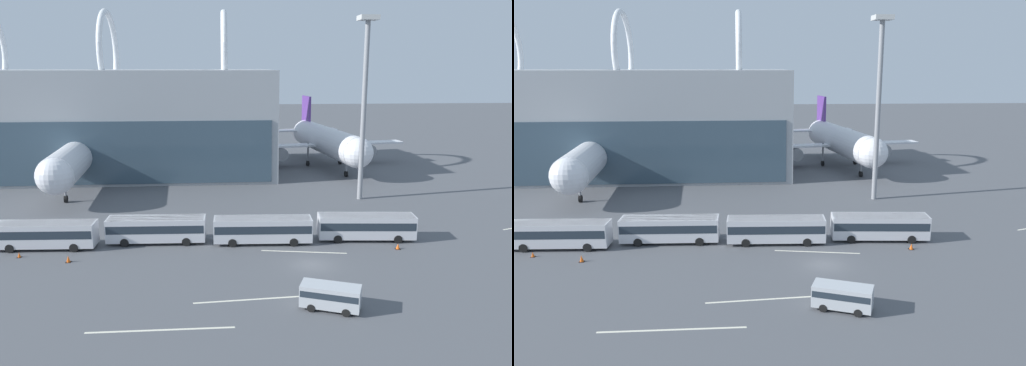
% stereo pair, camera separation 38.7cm
% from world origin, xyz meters
% --- Properties ---
extents(ground_plane, '(440.00, 440.00, 0.00)m').
position_xyz_m(ground_plane, '(0.00, 0.00, 0.00)').
color(ground_plane, '#515459').
extents(airliner_at_gate_near, '(39.27, 38.43, 15.59)m').
position_xyz_m(airliner_at_gate_near, '(-33.90, 38.75, 5.26)').
color(airliner_at_gate_near, white).
rests_on(airliner_at_gate_near, ground_plane).
extents(airliner_at_gate_far, '(34.65, 35.10, 13.66)m').
position_xyz_m(airliner_at_gate_far, '(12.63, 51.83, 5.31)').
color(airliner_at_gate_far, white).
rests_on(airliner_at_gate_far, ground_plane).
extents(shuttle_bus_0, '(11.58, 3.26, 3.08)m').
position_xyz_m(shuttle_bus_0, '(-29.55, 7.07, 1.82)').
color(shuttle_bus_0, silver).
rests_on(shuttle_bus_0, ground_plane).
extents(shuttle_bus_1, '(11.56, 3.16, 3.08)m').
position_xyz_m(shuttle_bus_1, '(-17.06, 8.05, 1.82)').
color(shuttle_bus_1, silver).
rests_on(shuttle_bus_1, ground_plane).
extents(shuttle_bus_2, '(11.58, 3.28, 3.08)m').
position_xyz_m(shuttle_bus_2, '(-4.58, 6.99, 1.82)').
color(shuttle_bus_2, silver).
rests_on(shuttle_bus_2, ground_plane).
extents(shuttle_bus_3, '(11.65, 3.66, 3.08)m').
position_xyz_m(shuttle_bus_3, '(7.90, 7.22, 1.82)').
color(shuttle_bus_3, silver).
rests_on(shuttle_bus_3, ground_plane).
extents(service_van_foreground, '(5.49, 3.73, 2.20)m').
position_xyz_m(service_van_foreground, '(-0.23, -9.85, 1.30)').
color(service_van_foreground, '#B2B7BC').
rests_on(service_van_foreground, ground_plane).
extents(floodlight_mast, '(2.75, 2.75, 27.56)m').
position_xyz_m(floodlight_mast, '(12.39, 25.77, 16.86)').
color(floodlight_mast, gray).
rests_on(floodlight_mast, ground_plane).
extents(lane_stripe_0, '(11.86, 0.26, 0.01)m').
position_xyz_m(lane_stripe_0, '(-14.46, -12.31, 0.00)').
color(lane_stripe_0, silver).
rests_on(lane_stripe_0, ground_plane).
extents(lane_stripe_2, '(11.93, 1.03, 0.01)m').
position_xyz_m(lane_stripe_2, '(-6.14, -7.51, 0.00)').
color(lane_stripe_2, silver).
rests_on(lane_stripe_2, ground_plane).
extents(lane_stripe_4, '(9.50, 1.85, 0.01)m').
position_xyz_m(lane_stripe_4, '(-0.21, 3.71, 0.00)').
color(lane_stripe_4, silver).
rests_on(lane_stripe_4, ground_plane).
extents(traffic_cone_0, '(0.56, 0.56, 0.75)m').
position_xyz_m(traffic_cone_0, '(-25.84, 2.62, 0.37)').
color(traffic_cone_0, black).
rests_on(traffic_cone_0, ground_plane).
extents(traffic_cone_1, '(0.58, 0.58, 0.67)m').
position_xyz_m(traffic_cone_1, '(10.67, 3.79, 0.32)').
color(traffic_cone_1, black).
rests_on(traffic_cone_1, ground_plane).
extents(traffic_cone_2, '(0.48, 0.48, 0.59)m').
position_xyz_m(traffic_cone_2, '(-31.60, 4.42, 0.29)').
color(traffic_cone_2, black).
rests_on(traffic_cone_2, ground_plane).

